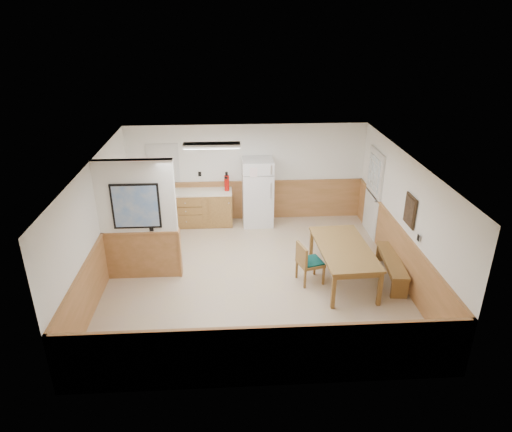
{
  "coord_description": "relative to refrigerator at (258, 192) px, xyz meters",
  "views": [
    {
      "loc": [
        -0.43,
        -8.05,
        4.99
      ],
      "look_at": [
        0.07,
        0.4,
        1.2
      ],
      "focal_mm": 32.0,
      "sensor_mm": 36.0,
      "label": 1
    }
  ],
  "objects": [
    {
      "name": "kitchen_window",
      "position": [
        -2.35,
        0.35,
        0.69
      ],
      "size": [
        0.8,
        0.04,
        1.0
      ],
      "color": "silver",
      "rests_on": "back_wall"
    },
    {
      "name": "wall_painting",
      "position": [
        2.72,
        -2.93,
        0.69
      ],
      "size": [
        0.04,
        0.5,
        0.6
      ],
      "color": "#2F2113",
      "rests_on": "right_wall"
    },
    {
      "name": "partition_wall",
      "position": [
        -2.5,
        -2.43,
        0.38
      ],
      "size": [
        1.5,
        0.2,
        2.5
      ],
      "color": "white",
      "rests_on": "ground"
    },
    {
      "name": "back_wall",
      "position": [
        -0.25,
        0.37,
        0.39
      ],
      "size": [
        6.0,
        0.02,
        2.5
      ],
      "primitive_type": "cube",
      "color": "white",
      "rests_on": "ground"
    },
    {
      "name": "refrigerator",
      "position": [
        0.0,
        0.0,
        0.0
      ],
      "size": [
        0.77,
        0.73,
        1.71
      ],
      "rotation": [
        0.0,
        0.0,
        0.02
      ],
      "color": "white",
      "rests_on": "ground"
    },
    {
      "name": "exterior_door",
      "position": [
        2.71,
        -0.73,
        0.2
      ],
      "size": [
        0.07,
        1.02,
        2.15
      ],
      "color": "silver",
      "rests_on": "ground"
    },
    {
      "name": "dining_chair",
      "position": [
        0.79,
        -2.87,
        -0.36
      ],
      "size": [
        0.74,
        0.59,
        0.85
      ],
      "rotation": [
        0.0,
        0.0,
        0.27
      ],
      "color": "olive",
      "rests_on": "ground"
    },
    {
      "name": "ground",
      "position": [
        -0.25,
        -2.63,
        -0.86
      ],
      "size": [
        6.0,
        6.0,
        0.0
      ],
      "primitive_type": "plane",
      "color": "tan",
      "rests_on": "ground"
    },
    {
      "name": "wainscot_right",
      "position": [
        2.73,
        -2.63,
        -0.36
      ],
      "size": [
        0.04,
        6.0,
        1.0
      ],
      "primitive_type": "cube",
      "color": "#BA7D4A",
      "rests_on": "ground"
    },
    {
      "name": "ceiling",
      "position": [
        -0.25,
        -2.63,
        1.64
      ],
      "size": [
        6.0,
        6.0,
        0.02
      ],
      "primitive_type": "cube",
      "color": "white",
      "rests_on": "back_wall"
    },
    {
      "name": "right_wall",
      "position": [
        2.75,
        -2.63,
        0.39
      ],
      "size": [
        0.02,
        6.0,
        2.5
      ],
      "primitive_type": "cube",
      "color": "white",
      "rests_on": "ground"
    },
    {
      "name": "dining_table",
      "position": [
        1.54,
        -2.83,
        -0.19
      ],
      "size": [
        1.08,
        2.03,
        0.75
      ],
      "rotation": [
        0.0,
        0.0,
        0.05
      ],
      "color": "olive",
      "rests_on": "ground"
    },
    {
      "name": "left_wall",
      "position": [
        -3.25,
        -2.63,
        0.39
      ],
      "size": [
        0.02,
        6.0,
        2.5
      ],
      "primitive_type": "cube",
      "color": "white",
      "rests_on": "ground"
    },
    {
      "name": "wainscot_left",
      "position": [
        -3.23,
        -2.63,
        -0.36
      ],
      "size": [
        0.04,
        6.0,
        1.0
      ],
      "primitive_type": "cube",
      "color": "#BA7D4A",
      "rests_on": "ground"
    },
    {
      "name": "soap_bottle",
      "position": [
        -2.37,
        0.06,
        0.16
      ],
      "size": [
        0.09,
        0.09,
        0.24
      ],
      "primitive_type": "cylinder",
      "rotation": [
        0.0,
        0.0,
        -0.29
      ],
      "color": "#198C3D",
      "rests_on": "kitchen_counter"
    },
    {
      "name": "wainscot_back",
      "position": [
        -0.25,
        0.35,
        -0.36
      ],
      "size": [
        6.0,
        0.04,
        1.0
      ],
      "primitive_type": "cube",
      "color": "#BA7D4A",
      "rests_on": "ground"
    },
    {
      "name": "dining_bench",
      "position": [
        2.55,
        -2.83,
        -0.51
      ],
      "size": [
        0.5,
        1.56,
        0.45
      ],
      "rotation": [
        0.0,
        0.0,
        -0.11
      ],
      "color": "olive",
      "rests_on": "ground"
    },
    {
      "name": "kitchen_counter",
      "position": [
        -1.46,
        0.05,
        -0.4
      ],
      "size": [
        2.2,
        0.61,
        1.0
      ],
      "color": "#A97D3C",
      "rests_on": "ground"
    },
    {
      "name": "fire_extinguisher",
      "position": [
        -0.77,
        0.06,
        0.26
      ],
      "size": [
        0.14,
        0.14,
        0.48
      ],
      "rotation": [
        0.0,
        0.0,
        0.18
      ],
      "color": "red",
      "rests_on": "kitchen_counter"
    },
    {
      "name": "fluorescent_fixture",
      "position": [
        -1.05,
        -1.33,
        1.59
      ],
      "size": [
        1.2,
        0.3,
        0.09
      ],
      "color": "silver",
      "rests_on": "ceiling"
    }
  ]
}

